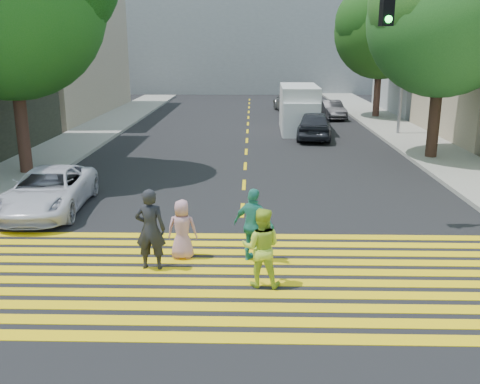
{
  "coord_description": "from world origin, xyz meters",
  "views": [
    {
      "loc": [
        0.29,
        -9.22,
        4.79
      ],
      "look_at": [
        0.0,
        3.0,
        1.4
      ],
      "focal_mm": 40.0,
      "sensor_mm": 36.0,
      "label": 1
    }
  ],
  "objects_px": {
    "pedestrian_child": "(182,229)",
    "pedestrian_extra": "(254,225)",
    "white_sedan": "(48,191)",
    "dark_car_near": "(314,125)",
    "tree_right_near": "(446,12)",
    "dark_car_parked": "(331,110)",
    "silver_car": "(292,102)",
    "tree_right_far": "(382,26)",
    "pedestrian_man": "(150,229)",
    "white_van": "(299,110)",
    "pedestrian_woman": "(261,247)"
  },
  "relations": [
    {
      "from": "pedestrian_man",
      "to": "pedestrian_child",
      "type": "distance_m",
      "value": 0.9
    },
    {
      "from": "pedestrian_woman",
      "to": "white_van",
      "type": "bearing_deg",
      "value": -91.43
    },
    {
      "from": "white_van",
      "to": "white_sedan",
      "type": "bearing_deg",
      "value": -118.2
    },
    {
      "from": "pedestrian_woman",
      "to": "pedestrian_extra",
      "type": "distance_m",
      "value": 1.3
    },
    {
      "from": "white_sedan",
      "to": "white_van",
      "type": "height_order",
      "value": "white_van"
    },
    {
      "from": "tree_right_near",
      "to": "tree_right_far",
      "type": "distance_m",
      "value": 13.38
    },
    {
      "from": "tree_right_near",
      "to": "white_van",
      "type": "xyz_separation_m",
      "value": [
        -5.09,
        7.71,
        -4.82
      ]
    },
    {
      "from": "white_sedan",
      "to": "dark_car_parked",
      "type": "bearing_deg",
      "value": 58.23
    },
    {
      "from": "pedestrian_woman",
      "to": "pedestrian_extra",
      "type": "xyz_separation_m",
      "value": [
        -0.15,
        1.29,
        0.02
      ]
    },
    {
      "from": "pedestrian_woman",
      "to": "pedestrian_child",
      "type": "distance_m",
      "value": 2.29
    },
    {
      "from": "dark_car_near",
      "to": "dark_car_parked",
      "type": "bearing_deg",
      "value": -97.27
    },
    {
      "from": "pedestrian_child",
      "to": "pedestrian_man",
      "type": "bearing_deg",
      "value": 45.8
    },
    {
      "from": "pedestrian_child",
      "to": "dark_car_parked",
      "type": "bearing_deg",
      "value": -105.94
    },
    {
      "from": "pedestrian_man",
      "to": "white_van",
      "type": "height_order",
      "value": "white_van"
    },
    {
      "from": "white_sedan",
      "to": "dark_car_near",
      "type": "relative_size",
      "value": 1.04
    },
    {
      "from": "pedestrian_woman",
      "to": "tree_right_near",
      "type": "bearing_deg",
      "value": -115.46
    },
    {
      "from": "pedestrian_woman",
      "to": "pedestrian_extra",
      "type": "bearing_deg",
      "value": -78.11
    },
    {
      "from": "tree_right_near",
      "to": "pedestrian_extra",
      "type": "bearing_deg",
      "value": -124.17
    },
    {
      "from": "dark_car_near",
      "to": "white_van",
      "type": "bearing_deg",
      "value": -70.06
    },
    {
      "from": "pedestrian_woman",
      "to": "white_sedan",
      "type": "height_order",
      "value": "pedestrian_woman"
    },
    {
      "from": "dark_car_near",
      "to": "white_van",
      "type": "xyz_separation_m",
      "value": [
        -0.6,
        2.59,
        0.47
      ]
    },
    {
      "from": "pedestrian_child",
      "to": "pedestrian_extra",
      "type": "height_order",
      "value": "pedestrian_extra"
    },
    {
      "from": "tree_right_near",
      "to": "tree_right_far",
      "type": "relative_size",
      "value": 1.02
    },
    {
      "from": "pedestrian_extra",
      "to": "silver_car",
      "type": "xyz_separation_m",
      "value": [
        2.8,
        27.99,
        -0.12
      ]
    },
    {
      "from": "tree_right_far",
      "to": "silver_car",
      "type": "height_order",
      "value": "tree_right_far"
    },
    {
      "from": "white_sedan",
      "to": "dark_car_parked",
      "type": "xyz_separation_m",
      "value": [
        11.23,
        20.7,
        -0.03
      ]
    },
    {
      "from": "pedestrian_man",
      "to": "dark_car_parked",
      "type": "height_order",
      "value": "pedestrian_man"
    },
    {
      "from": "pedestrian_man",
      "to": "dark_car_parked",
      "type": "bearing_deg",
      "value": -104.2
    },
    {
      "from": "tree_right_near",
      "to": "dark_car_parked",
      "type": "xyz_separation_m",
      "value": [
        -2.49,
        13.04,
        -5.43
      ]
    },
    {
      "from": "silver_car",
      "to": "white_van",
      "type": "bearing_deg",
      "value": 80.67
    },
    {
      "from": "tree_right_near",
      "to": "silver_car",
      "type": "distance_m",
      "value": 18.18
    },
    {
      "from": "tree_right_far",
      "to": "pedestrian_woman",
      "type": "distance_m",
      "value": 27.66
    },
    {
      "from": "dark_car_near",
      "to": "white_sedan",
      "type": "bearing_deg",
      "value": 61.05
    },
    {
      "from": "dark_car_near",
      "to": "white_van",
      "type": "distance_m",
      "value": 2.7
    },
    {
      "from": "tree_right_near",
      "to": "dark_car_parked",
      "type": "distance_m",
      "value": 14.34
    },
    {
      "from": "pedestrian_man",
      "to": "pedestrian_woman",
      "type": "xyz_separation_m",
      "value": [
        2.4,
        -0.8,
        -0.09
      ]
    },
    {
      "from": "pedestrian_child",
      "to": "tree_right_near",
      "type": "bearing_deg",
      "value": -130.03
    },
    {
      "from": "pedestrian_child",
      "to": "white_sedan",
      "type": "height_order",
      "value": "pedestrian_child"
    },
    {
      "from": "dark_car_near",
      "to": "white_van",
      "type": "relative_size",
      "value": 0.8
    },
    {
      "from": "dark_car_near",
      "to": "pedestrian_man",
      "type": "bearing_deg",
      "value": 79.11
    },
    {
      "from": "pedestrian_child",
      "to": "dark_car_parked",
      "type": "relative_size",
      "value": 0.38
    },
    {
      "from": "tree_right_far",
      "to": "silver_car",
      "type": "relative_size",
      "value": 1.73
    },
    {
      "from": "silver_car",
      "to": "dark_car_parked",
      "type": "xyz_separation_m",
      "value": [
        2.37,
        -3.66,
        -0.13
      ]
    },
    {
      "from": "tree_right_far",
      "to": "tree_right_near",
      "type": "bearing_deg",
      "value": -92.5
    },
    {
      "from": "pedestrian_extra",
      "to": "tree_right_far",
      "type": "bearing_deg",
      "value": -81.76
    },
    {
      "from": "tree_right_far",
      "to": "dark_car_near",
      "type": "bearing_deg",
      "value": -121.6
    },
    {
      "from": "white_sedan",
      "to": "silver_car",
      "type": "relative_size",
      "value": 0.89
    },
    {
      "from": "pedestrian_man",
      "to": "white_sedan",
      "type": "relative_size",
      "value": 0.4
    },
    {
      "from": "pedestrian_man",
      "to": "white_sedan",
      "type": "xyz_separation_m",
      "value": [
        -3.81,
        4.13,
        -0.29
      ]
    },
    {
      "from": "dark_car_parked",
      "to": "pedestrian_man",
      "type": "bearing_deg",
      "value": -113.45
    }
  ]
}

